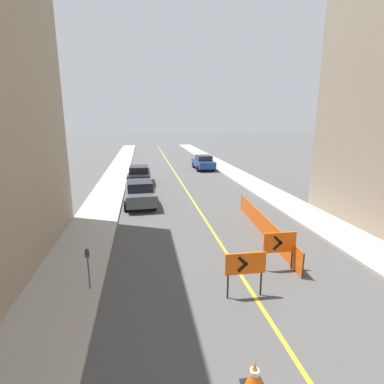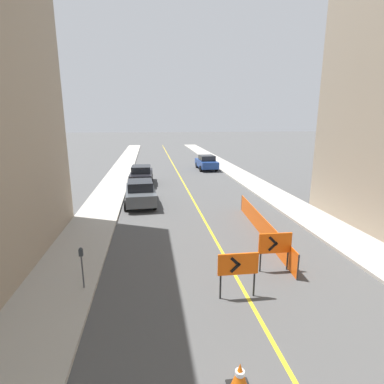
% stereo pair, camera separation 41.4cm
% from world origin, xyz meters
% --- Properties ---
extents(lane_stripe, '(0.12, 74.25, 0.01)m').
position_xyz_m(lane_stripe, '(0.00, 37.13, 0.00)').
color(lane_stripe, gold).
rests_on(lane_stripe, ground_plane).
extents(sidewalk_left, '(2.42, 74.25, 0.12)m').
position_xyz_m(sidewalk_left, '(-5.91, 37.13, 0.06)').
color(sidewalk_left, '#ADA89E').
rests_on(sidewalk_left, ground_plane).
extents(sidewalk_right, '(2.42, 74.25, 0.12)m').
position_xyz_m(sidewalk_right, '(5.91, 37.13, 0.06)').
color(sidewalk_right, '#ADA89E').
rests_on(sidewalk_right, ground_plane).
extents(traffic_cone_fourth, '(0.46, 0.46, 0.62)m').
position_xyz_m(traffic_cone_fourth, '(-1.20, 13.47, 0.30)').
color(traffic_cone_fourth, black).
rests_on(traffic_cone_fourth, ground_plane).
extents(arrow_barricade_primary, '(1.25, 0.09, 1.45)m').
position_xyz_m(arrow_barricade_primary, '(-0.33, 16.62, 1.05)').
color(arrow_barricade_primary, '#EF560C').
rests_on(arrow_barricade_primary, ground_plane).
extents(arrow_barricade_secondary, '(1.21, 0.09, 1.44)m').
position_xyz_m(arrow_barricade_secondary, '(1.46, 18.06, 1.01)').
color(arrow_barricade_secondary, '#EF560C').
rests_on(arrow_barricade_secondary, ground_plane).
extents(safety_mesh_fence, '(0.64, 8.26, 0.93)m').
position_xyz_m(safety_mesh_fence, '(2.29, 21.41, 0.47)').
color(safety_mesh_fence, '#EF560C').
rests_on(safety_mesh_fence, ground_plane).
extents(parked_car_curb_near, '(2.04, 4.39, 1.59)m').
position_xyz_m(parked_car_curb_near, '(-3.51, 27.62, 0.80)').
color(parked_car_curb_near, '#474C51').
rests_on(parked_car_curb_near, ground_plane).
extents(parked_car_curb_mid, '(1.95, 4.35, 1.59)m').
position_xyz_m(parked_car_curb_mid, '(-3.59, 34.10, 0.80)').
color(parked_car_curb_mid, black).
rests_on(parked_car_curb_mid, ground_plane).
extents(parked_car_curb_far, '(1.95, 4.36, 1.59)m').
position_xyz_m(parked_car_curb_far, '(3.34, 40.94, 0.80)').
color(parked_car_curb_far, navy).
rests_on(parked_car_curb_far, ground_plane).
extents(parking_meter_near_curb, '(0.12, 0.11, 1.37)m').
position_xyz_m(parking_meter_near_curb, '(-5.05, 17.64, 1.09)').
color(parking_meter_near_curb, '#4C4C51').
rests_on(parking_meter_near_curb, sidewalk_left).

